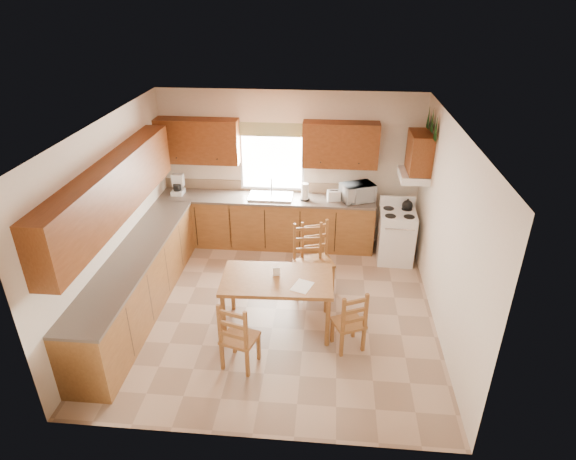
# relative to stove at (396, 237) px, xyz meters

# --- Properties ---
(floor) EXTENTS (4.50, 4.50, 0.00)m
(floor) POSITION_rel_stove_xyz_m (-1.86, -1.59, -0.43)
(floor) COLOR tan
(floor) RESTS_ON ground
(ceiling) EXTENTS (4.50, 4.50, 0.00)m
(ceiling) POSITION_rel_stove_xyz_m (-1.86, -1.59, 2.27)
(ceiling) COLOR brown
(ceiling) RESTS_ON floor
(wall_left) EXTENTS (4.50, 4.50, 0.00)m
(wall_left) POSITION_rel_stove_xyz_m (-4.11, -1.59, 0.92)
(wall_left) COLOR beige
(wall_left) RESTS_ON floor
(wall_right) EXTENTS (4.50, 4.50, 0.00)m
(wall_right) POSITION_rel_stove_xyz_m (0.39, -1.59, 0.92)
(wall_right) COLOR beige
(wall_right) RESTS_ON floor
(wall_back) EXTENTS (4.50, 4.50, 0.00)m
(wall_back) POSITION_rel_stove_xyz_m (-1.86, 0.66, 0.92)
(wall_back) COLOR beige
(wall_back) RESTS_ON floor
(wall_front) EXTENTS (4.50, 4.50, 0.00)m
(wall_front) POSITION_rel_stove_xyz_m (-1.86, -3.84, 0.92)
(wall_front) COLOR beige
(wall_front) RESTS_ON floor
(lower_cab_back) EXTENTS (3.75, 0.60, 0.88)m
(lower_cab_back) POSITION_rel_stove_xyz_m (-2.24, 0.36, 0.01)
(lower_cab_back) COLOR brown
(lower_cab_back) RESTS_ON floor
(lower_cab_left) EXTENTS (0.60, 3.60, 0.88)m
(lower_cab_left) POSITION_rel_stove_xyz_m (-3.81, -1.74, 0.01)
(lower_cab_left) COLOR brown
(lower_cab_left) RESTS_ON floor
(counter_back) EXTENTS (3.75, 0.63, 0.04)m
(counter_back) POSITION_rel_stove_xyz_m (-2.24, 0.36, 0.47)
(counter_back) COLOR brown
(counter_back) RESTS_ON lower_cab_back
(counter_left) EXTENTS (0.63, 3.60, 0.04)m
(counter_left) POSITION_rel_stove_xyz_m (-3.81, -1.74, 0.47)
(counter_left) COLOR brown
(counter_left) RESTS_ON lower_cab_left
(backsplash) EXTENTS (3.75, 0.01, 0.18)m
(backsplash) POSITION_rel_stove_xyz_m (-2.24, 0.65, 0.58)
(backsplash) COLOR #8F7559
(backsplash) RESTS_ON counter_back
(upper_cab_back_left) EXTENTS (1.41, 0.33, 0.75)m
(upper_cab_back_left) POSITION_rel_stove_xyz_m (-3.41, 0.49, 1.42)
(upper_cab_back_left) COLOR brown
(upper_cab_back_left) RESTS_ON wall_back
(upper_cab_back_right) EXTENTS (1.25, 0.33, 0.75)m
(upper_cab_back_right) POSITION_rel_stove_xyz_m (-1.00, 0.49, 1.42)
(upper_cab_back_right) COLOR brown
(upper_cab_back_right) RESTS_ON wall_back
(upper_cab_left) EXTENTS (0.33, 3.60, 0.75)m
(upper_cab_left) POSITION_rel_stove_xyz_m (-3.95, -1.74, 1.42)
(upper_cab_left) COLOR brown
(upper_cab_left) RESTS_ON wall_left
(upper_cab_stove) EXTENTS (0.33, 0.62, 0.62)m
(upper_cab_stove) POSITION_rel_stove_xyz_m (0.22, 0.06, 1.47)
(upper_cab_stove) COLOR brown
(upper_cab_stove) RESTS_ON wall_right
(range_hood) EXTENTS (0.44, 0.62, 0.12)m
(range_hood) POSITION_rel_stove_xyz_m (0.17, 0.06, 1.09)
(range_hood) COLOR white
(range_hood) RESTS_ON wall_right
(window_frame) EXTENTS (1.13, 0.02, 1.18)m
(window_frame) POSITION_rel_stove_xyz_m (-2.16, 0.63, 1.12)
(window_frame) COLOR white
(window_frame) RESTS_ON wall_back
(window_pane) EXTENTS (1.05, 0.01, 1.10)m
(window_pane) POSITION_rel_stove_xyz_m (-2.16, 0.62, 1.12)
(window_pane) COLOR white
(window_pane) RESTS_ON wall_back
(window_valance) EXTENTS (1.19, 0.01, 0.24)m
(window_valance) POSITION_rel_stove_xyz_m (-2.16, 0.60, 1.62)
(window_valance) COLOR #3A5827
(window_valance) RESTS_ON wall_back
(sink_basin) EXTENTS (0.75, 0.45, 0.04)m
(sink_basin) POSITION_rel_stove_xyz_m (-2.16, 0.36, 0.51)
(sink_basin) COLOR silver
(sink_basin) RESTS_ON counter_back
(pine_decal_a) EXTENTS (0.22, 0.22, 0.36)m
(pine_decal_a) POSITION_rel_stove_xyz_m (0.35, -0.26, 1.95)
(pine_decal_a) COLOR black
(pine_decal_a) RESTS_ON wall_right
(pine_decal_b) EXTENTS (0.22, 0.22, 0.36)m
(pine_decal_b) POSITION_rel_stove_xyz_m (0.35, 0.06, 1.99)
(pine_decal_b) COLOR black
(pine_decal_b) RESTS_ON wall_right
(pine_decal_c) EXTENTS (0.22, 0.22, 0.36)m
(pine_decal_c) POSITION_rel_stove_xyz_m (0.35, 0.38, 1.95)
(pine_decal_c) COLOR black
(pine_decal_c) RESTS_ON wall_right
(stove) EXTENTS (0.60, 0.62, 0.87)m
(stove) POSITION_rel_stove_xyz_m (0.00, 0.00, 0.00)
(stove) COLOR white
(stove) RESTS_ON floor
(coffeemaker) EXTENTS (0.21, 0.24, 0.32)m
(coffeemaker) POSITION_rel_stove_xyz_m (-3.81, 0.36, 0.65)
(coffeemaker) COLOR white
(coffeemaker) RESTS_ON counter_back
(paper_towel) EXTENTS (0.14, 0.14, 0.30)m
(paper_towel) POSITION_rel_stove_xyz_m (-1.57, 0.31, 0.64)
(paper_towel) COLOR white
(paper_towel) RESTS_ON counter_back
(toaster) EXTENTS (0.24, 0.18, 0.18)m
(toaster) POSITION_rel_stove_xyz_m (-1.07, 0.33, 0.58)
(toaster) COLOR white
(toaster) RESTS_ON counter_back
(microwave) EXTENTS (0.61, 0.54, 0.30)m
(microwave) POSITION_rel_stove_xyz_m (-0.67, 0.36, 0.64)
(microwave) COLOR white
(microwave) RESTS_ON counter_back
(dining_table) EXTENTS (1.49, 0.89, 0.78)m
(dining_table) POSITION_rel_stove_xyz_m (-1.79, -1.98, -0.04)
(dining_table) COLOR brown
(dining_table) RESTS_ON floor
(chair_near_left) EXTENTS (0.49, 0.48, 0.95)m
(chair_near_left) POSITION_rel_stove_xyz_m (-2.17, -2.76, 0.04)
(chair_near_left) COLOR brown
(chair_near_left) RESTS_ON floor
(chair_near_right) EXTENTS (0.48, 0.47, 0.88)m
(chair_near_right) POSITION_rel_stove_xyz_m (-0.84, -2.31, 0.01)
(chair_near_right) COLOR brown
(chair_near_right) RESTS_ON floor
(chair_far_left) EXTENTS (0.56, 0.55, 1.06)m
(chair_far_left) POSITION_rel_stove_xyz_m (-1.29, -0.97, 0.10)
(chair_far_left) COLOR brown
(chair_far_left) RESTS_ON floor
(chair_far_right) EXTENTS (0.53, 0.51, 1.08)m
(chair_far_right) POSITION_rel_stove_xyz_m (-1.41, -1.11, 0.11)
(chair_far_right) COLOR brown
(chair_far_right) RESTS_ON floor
(table_paper) EXTENTS (0.31, 0.36, 0.00)m
(table_paper) POSITION_rel_stove_xyz_m (-1.45, -2.14, 0.35)
(table_paper) COLOR white
(table_paper) RESTS_ON dining_table
(table_card) EXTENTS (0.09, 0.04, 0.12)m
(table_card) POSITION_rel_stove_xyz_m (-1.81, -1.92, 0.41)
(table_card) COLOR white
(table_card) RESTS_ON dining_table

